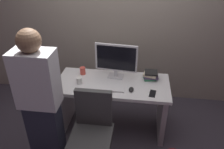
{
  "coord_description": "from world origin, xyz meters",
  "views": [
    {
      "loc": [
        0.32,
        -2.42,
        2.25
      ],
      "look_at": [
        0.0,
        -0.05,
        0.88
      ],
      "focal_mm": 36.52,
      "sensor_mm": 36.0,
      "label": 1
    }
  ],
  "objects_px": {
    "person_at_desk": "(41,105)",
    "cup_near_keyboard": "(79,81)",
    "cup_by_monitor": "(83,71)",
    "book_stack": "(150,75)",
    "monitor": "(116,59)",
    "keyboard": "(106,88)",
    "mouse": "(131,89)",
    "cell_phone": "(153,94)",
    "desk": "(113,97)",
    "office_chair": "(92,136)"
  },
  "relations": [
    {
      "from": "office_chair",
      "to": "monitor",
      "type": "xyz_separation_m",
      "value": [
        0.16,
        0.8,
        0.56
      ]
    },
    {
      "from": "cup_by_monitor",
      "to": "monitor",
      "type": "bearing_deg",
      "value": -1.7
    },
    {
      "from": "office_chair",
      "to": "person_at_desk",
      "type": "height_order",
      "value": "person_at_desk"
    },
    {
      "from": "cup_by_monitor",
      "to": "cell_phone",
      "type": "distance_m",
      "value": 0.99
    },
    {
      "from": "person_at_desk",
      "to": "cup_by_monitor",
      "type": "xyz_separation_m",
      "value": [
        0.21,
        0.86,
        -0.06
      ]
    },
    {
      "from": "cup_near_keyboard",
      "to": "cup_by_monitor",
      "type": "xyz_separation_m",
      "value": [
        -0.02,
        0.24,
        0.01
      ]
    },
    {
      "from": "office_chair",
      "to": "person_at_desk",
      "type": "bearing_deg",
      "value": -175.19
    },
    {
      "from": "desk",
      "to": "book_stack",
      "type": "relative_size",
      "value": 7.18
    },
    {
      "from": "desk",
      "to": "person_at_desk",
      "type": "height_order",
      "value": "person_at_desk"
    },
    {
      "from": "cup_near_keyboard",
      "to": "book_stack",
      "type": "xyz_separation_m",
      "value": [
        0.88,
        0.22,
        0.01
      ]
    },
    {
      "from": "desk",
      "to": "cup_near_keyboard",
      "type": "relative_size",
      "value": 16.3
    },
    {
      "from": "office_chair",
      "to": "mouse",
      "type": "relative_size",
      "value": 9.4
    },
    {
      "from": "desk",
      "to": "book_stack",
      "type": "xyz_separation_m",
      "value": [
        0.47,
        0.15,
        0.28
      ]
    },
    {
      "from": "cup_by_monitor",
      "to": "desk",
      "type": "bearing_deg",
      "value": -21.9
    },
    {
      "from": "office_chair",
      "to": "person_at_desk",
      "type": "relative_size",
      "value": 0.57
    },
    {
      "from": "person_at_desk",
      "to": "book_stack",
      "type": "distance_m",
      "value": 1.39
    },
    {
      "from": "keyboard",
      "to": "book_stack",
      "type": "bearing_deg",
      "value": 28.79
    },
    {
      "from": "cup_by_monitor",
      "to": "cell_phone",
      "type": "height_order",
      "value": "cup_by_monitor"
    },
    {
      "from": "person_at_desk",
      "to": "office_chair",
      "type": "bearing_deg",
      "value": 4.81
    },
    {
      "from": "person_at_desk",
      "to": "book_stack",
      "type": "bearing_deg",
      "value": 37.06
    },
    {
      "from": "cup_by_monitor",
      "to": "book_stack",
      "type": "height_order",
      "value": "book_stack"
    },
    {
      "from": "person_at_desk",
      "to": "mouse",
      "type": "xyz_separation_m",
      "value": [
        0.88,
        0.54,
        -0.09
      ]
    },
    {
      "from": "cell_phone",
      "to": "cup_by_monitor",
      "type": "bearing_deg",
      "value": 167.47
    },
    {
      "from": "monitor",
      "to": "mouse",
      "type": "xyz_separation_m",
      "value": [
        0.22,
        -0.3,
        -0.24
      ]
    },
    {
      "from": "desk",
      "to": "monitor",
      "type": "distance_m",
      "value": 0.51
    },
    {
      "from": "monitor",
      "to": "keyboard",
      "type": "relative_size",
      "value": 1.26
    },
    {
      "from": "person_at_desk",
      "to": "cell_phone",
      "type": "xyz_separation_m",
      "value": [
        1.14,
        0.51,
        -0.11
      ]
    },
    {
      "from": "office_chair",
      "to": "cell_phone",
      "type": "distance_m",
      "value": 0.84
    },
    {
      "from": "person_at_desk",
      "to": "keyboard",
      "type": "height_order",
      "value": "person_at_desk"
    },
    {
      "from": "desk",
      "to": "person_at_desk",
      "type": "bearing_deg",
      "value": -132.98
    },
    {
      "from": "book_stack",
      "to": "desk",
      "type": "bearing_deg",
      "value": -162.04
    },
    {
      "from": "desk",
      "to": "monitor",
      "type": "bearing_deg",
      "value": 81.24
    },
    {
      "from": "cup_near_keyboard",
      "to": "book_stack",
      "type": "bearing_deg",
      "value": 14.3
    },
    {
      "from": "mouse",
      "to": "cell_phone",
      "type": "xyz_separation_m",
      "value": [
        0.25,
        -0.04,
        -0.01
      ]
    },
    {
      "from": "book_stack",
      "to": "cell_phone",
      "type": "distance_m",
      "value": 0.34
    },
    {
      "from": "keyboard",
      "to": "office_chair",
      "type": "bearing_deg",
      "value": -100.72
    },
    {
      "from": "office_chair",
      "to": "cup_near_keyboard",
      "type": "height_order",
      "value": "office_chair"
    },
    {
      "from": "desk",
      "to": "keyboard",
      "type": "bearing_deg",
      "value": -109.79
    },
    {
      "from": "desk",
      "to": "cell_phone",
      "type": "relative_size",
      "value": 9.91
    },
    {
      "from": "keyboard",
      "to": "desk",
      "type": "bearing_deg",
      "value": 69.07
    },
    {
      "from": "monitor",
      "to": "cell_phone",
      "type": "xyz_separation_m",
      "value": [
        0.47,
        -0.34,
        -0.25
      ]
    },
    {
      "from": "mouse",
      "to": "book_stack",
      "type": "height_order",
      "value": "book_stack"
    },
    {
      "from": "cup_near_keyboard",
      "to": "keyboard",
      "type": "bearing_deg",
      "value": -12.39
    },
    {
      "from": "cup_by_monitor",
      "to": "mouse",
      "type": "bearing_deg",
      "value": -25.1
    },
    {
      "from": "office_chair",
      "to": "cell_phone",
      "type": "relative_size",
      "value": 6.53
    },
    {
      "from": "person_at_desk",
      "to": "cup_near_keyboard",
      "type": "height_order",
      "value": "person_at_desk"
    },
    {
      "from": "desk",
      "to": "cup_near_keyboard",
      "type": "xyz_separation_m",
      "value": [
        -0.41,
        -0.07,
        0.27
      ]
    },
    {
      "from": "person_at_desk",
      "to": "monitor",
      "type": "distance_m",
      "value": 1.08
    },
    {
      "from": "desk",
      "to": "keyboard",
      "type": "distance_m",
      "value": 0.28
    },
    {
      "from": "cup_near_keyboard",
      "to": "cup_by_monitor",
      "type": "bearing_deg",
      "value": 93.91
    }
  ]
}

